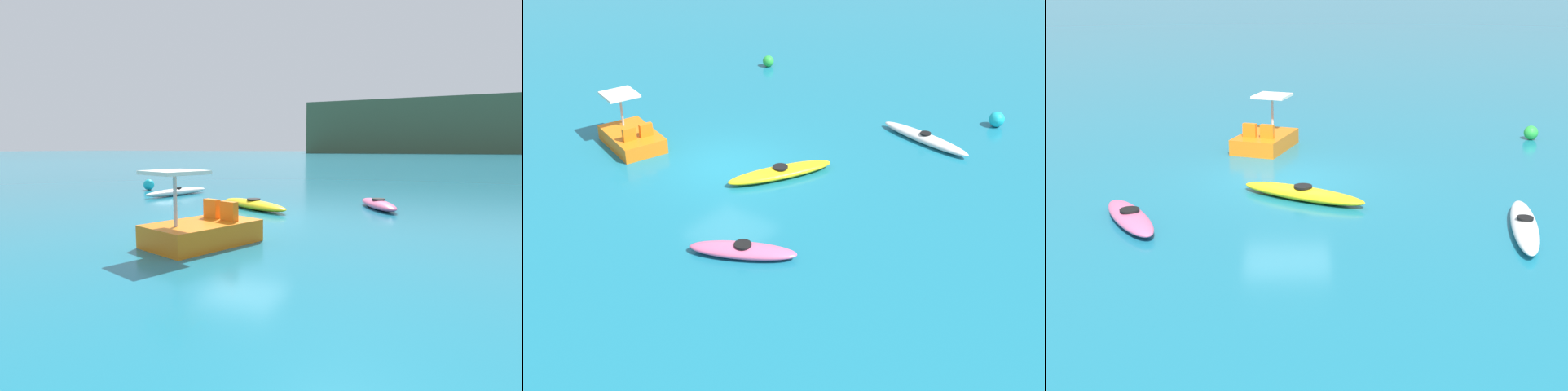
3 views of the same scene
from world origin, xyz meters
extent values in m
plane|color=#19728C|center=(0.00, 0.00, 0.00)|extent=(600.00, 600.00, 0.00)
cube|color=#42563D|center=(3.44, 192.33, 11.36)|extent=(108.87, 46.60, 22.71)
ellipsoid|color=white|center=(-5.41, 4.28, 0.16)|extent=(1.33, 3.64, 0.32)
cylinder|color=black|center=(-5.41, 4.28, 0.35)|extent=(0.44, 0.44, 0.05)
ellipsoid|color=yellow|center=(-0.44, 1.77, 0.16)|extent=(3.40, 2.37, 0.32)
cylinder|color=black|center=(-0.44, 1.77, 0.35)|extent=(0.65, 0.65, 0.05)
ellipsoid|color=pink|center=(3.60, 3.58, 0.16)|extent=(1.97, 2.84, 0.32)
cylinder|color=black|center=(3.60, 3.58, 0.35)|extent=(0.62, 0.62, 0.05)
cube|color=orange|center=(0.75, -3.63, 0.25)|extent=(2.21, 2.76, 0.50)
cube|color=orange|center=(1.21, -3.21, 0.72)|extent=(0.47, 0.30, 0.44)
cube|color=orange|center=(0.65, -3.01, 0.72)|extent=(0.47, 0.30, 0.44)
cylinder|color=#B2B2B7|center=(0.52, -4.29, 1.05)|extent=(0.08, 0.08, 1.10)
cube|color=silver|center=(0.52, -4.29, 1.64)|extent=(1.40, 1.40, 0.08)
sphere|color=#19B7C6|center=(-8.18, 5.73, 0.28)|extent=(0.55, 0.55, 0.55)
camera|label=1|loc=(5.56, -11.42, 2.13)|focal=28.50mm
camera|label=2|loc=(15.04, 13.35, 10.41)|focal=48.20mm
camera|label=3|loc=(-0.28, 19.50, 5.75)|focal=49.83mm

